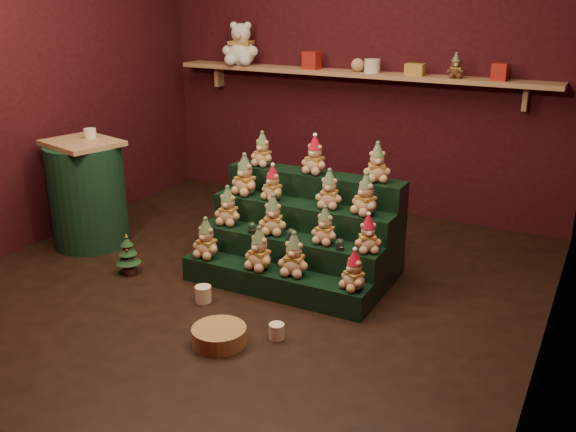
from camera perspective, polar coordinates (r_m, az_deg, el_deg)
The scene contains 39 objects.
ground at distance 4.72m, azimuth -3.40°, elevation -5.93°, with size 4.00×4.00×0.00m, color black.
back_wall at distance 6.13m, azimuth 6.49°, elevation 13.58°, with size 4.00×0.10×2.80m, color black.
left_wall at distance 5.64m, azimuth -22.28°, elevation 11.77°, with size 0.10×4.00×2.80m, color black.
back_shelf at distance 5.98m, azimuth 5.82°, elevation 12.43°, with size 3.60×0.26×0.24m.
riser_tier_front at distance 4.50m, azimuth -1.30°, elevation -5.91°, with size 1.40×0.22×0.18m, color black.
riser_tier_midfront at distance 4.64m, azimuth 0.00°, elevation -3.87°, with size 1.40×0.22×0.36m, color black.
riser_tier_midback at distance 4.79m, azimuth 1.23°, elevation -1.96°, with size 1.40×0.22×0.54m, color black.
riser_tier_back at distance 4.94m, azimuth 2.37°, elevation -0.16°, with size 1.40×0.22×0.72m, color black.
teddy_0 at distance 4.67m, azimuth -7.28°, elevation -1.96°, with size 0.21×0.19×0.29m, color tan, non-canonical shape.
teddy_1 at distance 4.44m, azimuth -2.57°, elevation -2.91°, with size 0.21×0.19×0.30m, color tan, non-canonical shape.
teddy_2 at distance 4.35m, azimuth 0.53°, elevation -3.41°, with size 0.21×0.19×0.30m, color tan, non-canonical shape.
teddy_3 at distance 4.17m, azimuth 5.91°, elevation -4.81°, with size 0.19×0.17×0.27m, color tan, non-canonical shape.
teddy_4 at distance 4.78m, azimuth -5.36°, elevation 0.89°, with size 0.20×0.18×0.28m, color tan, non-canonical shape.
teddy_5 at distance 4.58m, azimuth -1.35°, elevation 0.10°, with size 0.20×0.18×0.28m, color tan, non-canonical shape.
teddy_6 at distance 4.42m, azimuth 3.30°, elevation -0.83°, with size 0.19×0.17×0.26m, color tan, non-canonical shape.
teddy_7 at distance 4.30m, azimuth 7.12°, elevation -1.56°, with size 0.18×0.16×0.25m, color tan, non-canonical shape.
teddy_8 at distance 4.89m, azimuth -3.85°, elevation 3.68°, with size 0.22×0.20×0.31m, color tan, non-canonical shape.
teddy_9 at distance 4.76m, azimuth -1.36°, elevation 2.95°, with size 0.18×0.16×0.26m, color tan, non-canonical shape.
teddy_10 at distance 4.59m, azimuth 3.69°, elevation 2.41°, with size 0.20×0.18×0.27m, color tan, non-canonical shape.
teddy_11 at distance 4.47m, azimuth 6.94°, elevation 1.93°, with size 0.21×0.19×0.29m, color tan, non-canonical shape.
teddy_12 at distance 5.00m, azimuth -2.28°, elevation 5.94°, with size 0.19×0.17×0.26m, color tan, non-canonical shape.
teddy_13 at distance 4.79m, azimuth 2.40°, elevation 5.43°, with size 0.20×0.18×0.28m, color tan, non-canonical shape.
teddy_14 at distance 4.63m, azimuth 7.92°, elevation 4.74°, with size 0.20×0.18×0.28m, color tan, non-canonical shape.
snow_globe_a at distance 4.63m, azimuth -3.21°, elevation -1.02°, with size 0.06×0.06×0.08m.
snow_globe_b at distance 4.48m, azimuth 0.29°, elevation -1.65°, with size 0.06×0.06×0.09m.
snow_globe_c at distance 4.34m, azimuth 4.64°, elevation -2.51°, with size 0.06×0.06×0.08m.
side_table at distance 5.52m, azimuth -17.40°, elevation 1.90°, with size 0.68×0.61×0.88m.
table_ornament at distance 5.47m, azimuth -17.18°, elevation 7.03°, with size 0.10×0.10×0.08m, color beige.
mini_christmas_tree at distance 4.95m, azimuth -14.05°, elevation -3.29°, with size 0.19×0.19×0.32m.
mug_left at distance 4.45m, azimuth -7.54°, elevation -6.89°, with size 0.11×0.11×0.11m, color beige.
mug_right at distance 3.99m, azimuth -1.02°, elevation -10.20°, with size 0.10×0.10×0.10m, color beige.
wicker_basket at distance 3.96m, azimuth -6.14°, elevation -10.51°, with size 0.33×0.33×0.10m, color olive.
white_bear at distance 6.45m, azimuth -4.20°, elevation 15.50°, with size 0.36×0.33×0.51m, color white, non-canonical shape.
brown_bear at distance 5.66m, azimuth 14.67°, elevation 12.79°, with size 0.14×0.13×0.20m, color #482818, non-canonical shape.
gift_tin_red_a at distance 6.11m, azimuth 2.12°, elevation 13.67°, with size 0.14×0.14×0.16m, color #B0231B.
gift_tin_cream at distance 5.88m, azimuth 7.50°, elevation 13.09°, with size 0.14×0.14×0.12m, color beige.
gift_tin_red_b at distance 5.60m, azimuth 18.30°, elevation 12.08°, with size 0.12×0.12×0.14m, color #B0231B.
shelf_plush_ball at distance 5.93m, azimuth 6.22°, elevation 13.19°, with size 0.12×0.12×0.12m, color tan.
scarf_gift_box at distance 5.76m, azimuth 11.21°, elevation 12.66°, with size 0.16×0.10×0.10m, color orange.
Camera 1 is at (2.22, -3.63, 2.03)m, focal length 40.00 mm.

